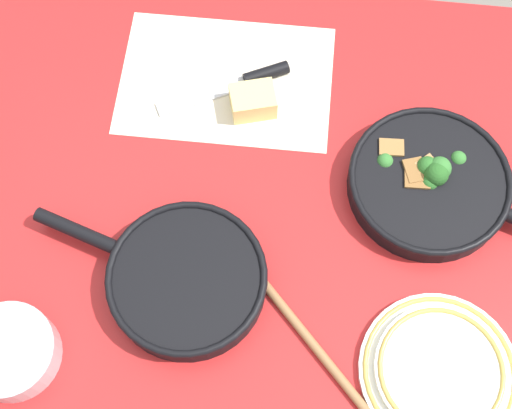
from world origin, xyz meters
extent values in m
plane|color=slate|center=(0.00, 0.00, 0.00)|extent=(14.00, 14.00, 0.00)
cube|color=red|center=(0.00, 0.00, 0.76)|extent=(1.32, 0.96, 0.03)
cylinder|color=#BCBCC1|center=(-0.60, 0.42, 0.37)|extent=(0.05, 0.05, 0.74)
cylinder|color=black|center=(0.29, 0.07, 0.79)|extent=(0.27, 0.27, 0.04)
torus|color=black|center=(0.29, 0.07, 0.81)|extent=(0.28, 0.28, 0.01)
cylinder|color=#245B1C|center=(0.28, 0.09, 0.79)|extent=(0.01, 0.01, 0.02)
sphere|color=#2D6B28|center=(0.28, 0.09, 0.82)|extent=(0.04, 0.04, 0.04)
cylinder|color=#245B1C|center=(0.29, 0.07, 0.79)|extent=(0.01, 0.01, 0.02)
sphere|color=#2D6B28|center=(0.29, 0.07, 0.81)|extent=(0.03, 0.03, 0.03)
cylinder|color=#2C6823|center=(0.33, 0.12, 0.79)|extent=(0.01, 0.01, 0.02)
sphere|color=#387A33|center=(0.33, 0.12, 0.81)|extent=(0.03, 0.03, 0.03)
cylinder|color=#205218|center=(0.30, 0.08, 0.80)|extent=(0.01, 0.01, 0.02)
sphere|color=#286023|center=(0.30, 0.08, 0.82)|extent=(0.04, 0.04, 0.04)
cylinder|color=#2C6823|center=(0.21, 0.10, 0.79)|extent=(0.01, 0.01, 0.02)
sphere|color=#387A33|center=(0.21, 0.10, 0.81)|extent=(0.03, 0.03, 0.03)
cylinder|color=#2C6823|center=(0.30, 0.09, 0.79)|extent=(0.01, 0.01, 0.02)
sphere|color=#387A33|center=(0.30, 0.09, 0.82)|extent=(0.04, 0.04, 0.04)
cube|color=#AD7F4C|center=(0.22, 0.08, 0.80)|extent=(0.04, 0.04, 0.03)
cube|color=#9E703D|center=(0.22, 0.12, 0.80)|extent=(0.04, 0.03, 0.04)
cube|color=olive|center=(0.26, 0.07, 0.80)|extent=(0.04, 0.03, 0.04)
cube|color=#AD7F4C|center=(0.37, 0.00, 0.80)|extent=(0.04, 0.04, 0.03)
cube|color=#AD7F4C|center=(0.29, 0.09, 0.80)|extent=(0.05, 0.06, 0.04)
cube|color=olive|center=(0.26, 0.08, 0.80)|extent=(0.05, 0.05, 0.04)
cylinder|color=black|center=(-0.09, -0.15, 0.80)|extent=(0.25, 0.25, 0.05)
torus|color=black|center=(-0.09, -0.15, 0.82)|extent=(0.26, 0.26, 0.01)
cylinder|color=black|center=(-0.29, -0.09, 0.81)|extent=(0.15, 0.07, 0.02)
cylinder|color=#E5CC60|center=(-0.09, -0.15, 0.79)|extent=(0.21, 0.21, 0.02)
cylinder|color=#996B42|center=(0.10, -0.21, 0.78)|extent=(0.23, 0.24, 0.02)
ellipsoid|color=#996B42|center=(-0.02, -0.08, 0.78)|extent=(0.07, 0.07, 0.02)
cube|color=beige|center=(-0.08, 0.25, 0.77)|extent=(0.39, 0.27, 0.00)
cube|color=silver|center=(-0.12, 0.21, 0.78)|extent=(0.16, 0.10, 0.01)
cylinder|color=black|center=(-0.01, 0.27, 0.79)|extent=(0.09, 0.06, 0.02)
cube|color=#EFD67A|center=(-0.03, 0.20, 0.80)|extent=(0.09, 0.08, 0.05)
cylinder|color=silver|center=(0.31, -0.24, 0.78)|extent=(0.25, 0.25, 0.01)
torus|color=gold|center=(0.31, -0.24, 0.79)|extent=(0.24, 0.24, 0.01)
cylinder|color=silver|center=(0.31, -0.24, 0.79)|extent=(0.20, 0.20, 0.01)
torus|color=gold|center=(0.31, -0.24, 0.80)|extent=(0.20, 0.20, 0.01)
cylinder|color=#B7B7BC|center=(-0.35, -0.29, 0.80)|extent=(0.15, 0.15, 0.05)
camera|label=1|loc=(0.05, -0.47, 1.89)|focal=50.00mm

